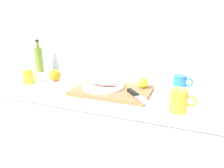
{
  "coord_description": "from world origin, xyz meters",
  "views": [
    {
      "loc": [
        0.29,
        -1.13,
        1.3
      ],
      "look_at": [
        -0.11,
        -0.08,
        0.95
      ],
      "focal_mm": 32.53,
      "sensor_mm": 36.0,
      "label": 1
    }
  ],
  "objects": [
    {
      "name": "orange_2",
      "position": [
        -0.57,
        0.0,
        0.94
      ],
      "size": [
        0.08,
        0.08,
        0.08
      ],
      "primitive_type": "sphere",
      "color": "orange",
      "rests_on": "kitchen_counter"
    },
    {
      "name": "cutting_board",
      "position": [
        -0.11,
        -0.08,
        0.91
      ],
      "size": [
        0.44,
        0.3,
        0.02
      ],
      "primitive_type": "cube",
      "color": "olive",
      "rests_on": "kitchen_counter"
    },
    {
      "name": "coffee_mug_2",
      "position": [
        0.27,
        -0.22,
        0.95
      ],
      "size": [
        0.12,
        0.08,
        0.11
      ],
      "color": "yellow",
      "rests_on": "kitchen_counter"
    },
    {
      "name": "fish_fillet",
      "position": [
        -0.17,
        -0.07,
        0.95
      ],
      "size": [
        0.18,
        0.08,
        0.04
      ],
      "primitive_type": "ellipsoid",
      "color": "tan",
      "rests_on": "white_plate"
    },
    {
      "name": "olive_oil_bottle",
      "position": [
        -0.85,
        0.18,
        1.0
      ],
      "size": [
        0.06,
        0.06,
        0.26
      ],
      "color": "olive",
      "rests_on": "kitchen_counter"
    },
    {
      "name": "coffee_mug_1",
      "position": [
        -0.7,
        -0.11,
        0.95
      ],
      "size": [
        0.11,
        0.07,
        0.09
      ],
      "color": "yellow",
      "rests_on": "kitchen_counter"
    },
    {
      "name": "back_wall",
      "position": [
        0.0,
        0.33,
        1.25
      ],
      "size": [
        3.2,
        0.05,
        2.5
      ],
      "primitive_type": "cube",
      "color": "silver",
      "rests_on": "ground_plane"
    },
    {
      "name": "coffee_mug_0",
      "position": [
        0.25,
        0.13,
        0.94
      ],
      "size": [
        0.12,
        0.08,
        0.09
      ],
      "color": "#2672B2",
      "rests_on": "kitchen_counter"
    },
    {
      "name": "kitchen_counter",
      "position": [
        0.0,
        0.0,
        0.45
      ],
      "size": [
        2.0,
        0.6,
        0.9
      ],
      "color": "white",
      "rests_on": "ground_plane"
    },
    {
      "name": "chef_knife",
      "position": [
        0.06,
        -0.16,
        0.93
      ],
      "size": [
        0.21,
        0.24,
        0.02
      ],
      "rotation": [
        0.0,
        0.0,
        -0.85
      ],
      "color": "silver",
      "rests_on": "cutting_board"
    },
    {
      "name": "lemon_0",
      "position": [
        0.05,
        0.01,
        0.95
      ],
      "size": [
        0.06,
        0.06,
        0.06
      ],
      "primitive_type": "sphere",
      "color": "yellow",
      "rests_on": "cutting_board"
    },
    {
      "name": "white_plate",
      "position": [
        -0.17,
        -0.07,
        0.93
      ],
      "size": [
        0.25,
        0.25,
        0.01
      ],
      "primitive_type": "cylinder",
      "color": "white",
      "rests_on": "cutting_board"
    }
  ]
}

